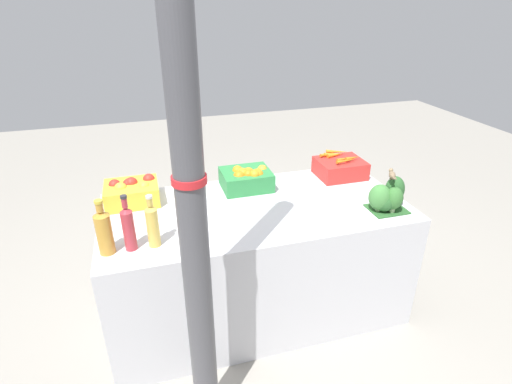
% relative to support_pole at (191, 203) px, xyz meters
% --- Properties ---
extents(ground_plane, '(10.00, 10.00, 0.00)m').
position_rel_support_pole_xyz_m(ground_plane, '(0.47, 0.72, -1.25)').
color(ground_plane, gray).
extents(market_table, '(1.86, 0.89, 0.79)m').
position_rel_support_pole_xyz_m(market_table, '(0.47, 0.72, -0.86)').
color(market_table, silver).
rests_on(market_table, ground_plane).
extents(support_pole, '(0.13, 0.13, 2.50)m').
position_rel_support_pole_xyz_m(support_pole, '(0.00, 0.00, 0.00)').
color(support_pole, '#4C4C51').
rests_on(support_pole, ground_plane).
extents(apple_crate, '(0.32, 0.27, 0.16)m').
position_rel_support_pole_xyz_m(apple_crate, '(-0.26, 1.00, -0.39)').
color(apple_crate, gold).
rests_on(apple_crate, market_table).
extents(orange_crate, '(0.32, 0.27, 0.15)m').
position_rel_support_pole_xyz_m(orange_crate, '(0.48, 0.99, -0.38)').
color(orange_crate, '#2D8442').
rests_on(orange_crate, market_table).
extents(carrot_crate, '(0.32, 0.29, 0.16)m').
position_rel_support_pole_xyz_m(carrot_crate, '(1.18, 1.00, -0.39)').
color(carrot_crate, red).
rests_on(carrot_crate, market_table).
extents(broccoli_pile, '(0.24, 0.19, 0.20)m').
position_rel_support_pole_xyz_m(broccoli_pile, '(1.21, 0.45, -0.37)').
color(broccoli_pile, '#2D602D').
rests_on(broccoli_pile, market_table).
extents(juice_bottle_amber, '(0.08, 0.08, 0.30)m').
position_rel_support_pole_xyz_m(juice_bottle_amber, '(-0.39, 0.46, -0.33)').
color(juice_bottle_amber, gold).
rests_on(juice_bottle_amber, market_table).
extents(juice_bottle_ruby, '(0.06, 0.06, 0.31)m').
position_rel_support_pole_xyz_m(juice_bottle_ruby, '(-0.27, 0.46, -0.33)').
color(juice_bottle_ruby, '#B2333D').
rests_on(juice_bottle_ruby, market_table).
extents(juice_bottle_golden, '(0.06, 0.06, 0.29)m').
position_rel_support_pole_xyz_m(juice_bottle_golden, '(-0.15, 0.46, -0.34)').
color(juice_bottle_golden, gold).
rests_on(juice_bottle_golden, market_table).
extents(sparrow_bird, '(0.06, 0.13, 0.05)m').
position_rel_support_pole_xyz_m(sparrow_bird, '(1.23, 0.47, -0.23)').
color(sparrow_bird, '#4C3D2D').
rests_on(sparrow_bird, broccoli_pile).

